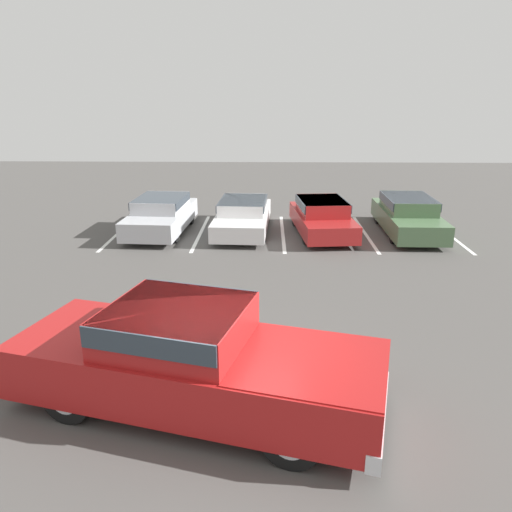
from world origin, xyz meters
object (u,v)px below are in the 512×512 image
Objects in this scene: wheel_stop_curb at (320,213)px; pickup_truck at (197,359)px; parked_sedan_b at (243,214)px; parked_sedan_d at (408,214)px; parked_sedan_a at (161,214)px; parked_sedan_c at (322,216)px.

pickup_truck is at bearing -103.64° from wheel_stop_curb.
parked_sedan_d is at bearing 91.83° from parked_sedan_b.
parked_sedan_a is 2.56× the size of wheel_stop_curb.
parked_sedan_b is (0.19, 10.77, -0.22)m from pickup_truck.
parked_sedan_a is 0.95× the size of parked_sedan_d.
parked_sedan_d is at bearing 75.28° from pickup_truck.
wheel_stop_curb is (6.02, 2.90, -0.61)m from parked_sedan_a.
parked_sedan_c is at bearing -84.69° from parked_sedan_d.
parked_sedan_c is 2.49× the size of wheel_stop_curb.
parked_sedan_a is 5.76m from parked_sedan_c.
pickup_truck reaches higher than parked_sedan_d.
parked_sedan_c is at bearing -94.87° from wheel_stop_curb.
parked_sedan_d reaches higher than wheel_stop_curb.
parked_sedan_b is 2.84m from parked_sedan_c.
parked_sedan_b is 1.00× the size of parked_sedan_d.
pickup_truck is at bearing -28.82° from parked_sedan_d.
parked_sedan_a reaches higher than parked_sedan_c.
wheel_stop_curb is at bearing 134.13° from parked_sedan_b.
parked_sedan_a is at bearing -88.46° from parked_sedan_d.
parked_sedan_d is 4.03m from wheel_stop_curb.
parked_sedan_c is (3.01, 10.44, -0.18)m from pickup_truck.
wheel_stop_curb is (3.08, 2.72, -0.55)m from parked_sedan_b.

